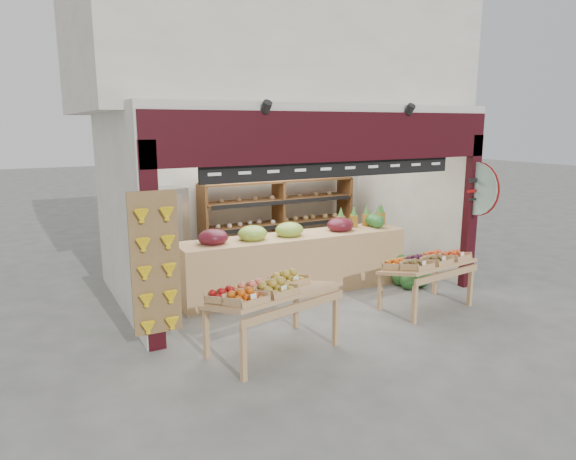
# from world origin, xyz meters

# --- Properties ---
(ground) EXTENTS (60.00, 60.00, 0.00)m
(ground) POSITION_xyz_m (0.00, 0.00, 0.00)
(ground) COLOR #60605B
(ground) RESTS_ON ground
(shop_structure) EXTENTS (6.36, 5.12, 5.40)m
(shop_structure) POSITION_xyz_m (0.00, 1.61, 3.92)
(shop_structure) COLOR silver
(shop_structure) RESTS_ON ground
(banana_board) EXTENTS (0.60, 0.15, 1.80)m
(banana_board) POSITION_xyz_m (-2.73, -1.17, 1.12)
(banana_board) COLOR olive
(banana_board) RESTS_ON ground
(gift_sign) EXTENTS (0.04, 0.93, 0.92)m
(gift_sign) POSITION_xyz_m (2.75, -1.15, 1.75)
(gift_sign) COLOR #AFDCC8
(gift_sign) RESTS_ON ground
(back_shelving) EXTENTS (3.26, 0.54, 1.99)m
(back_shelving) POSITION_xyz_m (0.50, 1.84, 1.18)
(back_shelving) COLOR brown
(back_shelving) RESTS_ON ground
(refrigerator) EXTENTS (0.83, 0.83, 1.71)m
(refrigerator) POSITION_xyz_m (-1.83, 1.87, 0.85)
(refrigerator) COLOR #AAACB1
(refrigerator) RESTS_ON ground
(cardboard_stack) EXTENTS (1.06, 0.76, 0.63)m
(cardboard_stack) POSITION_xyz_m (-0.96, 0.51, 0.23)
(cardboard_stack) COLOR beige
(cardboard_stack) RESTS_ON ground
(mid_counter) EXTENTS (4.00, 0.94, 1.22)m
(mid_counter) POSITION_xyz_m (-0.09, 0.10, 0.54)
(mid_counter) COLOR tan
(mid_counter) RESTS_ON ground
(display_table_left) EXTENTS (1.74, 1.21, 1.01)m
(display_table_left) POSITION_xyz_m (-1.58, -1.83, 0.79)
(display_table_left) COLOR tan
(display_table_left) RESTS_ON ground
(display_table_right) EXTENTS (1.51, 0.97, 0.93)m
(display_table_right) POSITION_xyz_m (1.34, -1.55, 0.72)
(display_table_right) COLOR tan
(display_table_right) RESTS_ON ground
(watermelon_pile) EXTENTS (0.76, 0.71, 0.54)m
(watermelon_pile) POSITION_xyz_m (1.94, -0.51, 0.19)
(watermelon_pile) COLOR #1A501E
(watermelon_pile) RESTS_ON ground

